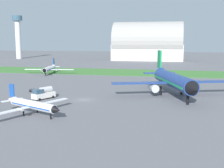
% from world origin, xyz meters
% --- Properties ---
extents(ground_plane, '(600.00, 600.00, 0.00)m').
position_xyz_m(ground_plane, '(0.00, 0.00, 0.00)').
color(ground_plane, slate).
extents(grass_taxiway_strip, '(360.00, 28.00, 0.08)m').
position_xyz_m(grass_taxiway_strip, '(0.00, 66.56, 0.04)').
color(grass_taxiway_strip, '#3D7533').
rests_on(grass_taxiway_strip, ground_plane).
extents(airplane_midfield_jet, '(34.61, 34.30, 12.63)m').
position_xyz_m(airplane_midfield_jet, '(23.63, 10.86, 4.55)').
color(airplane_midfield_jet, navy).
rests_on(airplane_midfield_jet, ground_plane).
extents(airplane_foreground_turboprop, '(16.69, 19.21, 6.17)m').
position_xyz_m(airplane_foreground_turboprop, '(-6.40, -17.34, 2.26)').
color(airplane_foreground_turboprop, white).
rests_on(airplane_foreground_turboprop, ground_plane).
extents(airplane_taxiing_turboprop, '(23.42, 20.12, 7.03)m').
position_xyz_m(airplane_taxiing_turboprop, '(-33.23, 52.46, 2.57)').
color(airplane_taxiing_turboprop, white).
rests_on(airplane_taxiing_turboprop, ground_plane).
extents(baggage_cart_near_gate, '(2.95, 2.81, 0.90)m').
position_xyz_m(baggage_cart_near_gate, '(-18.79, 7.77, 0.57)').
color(baggage_cart_near_gate, '#2D333D').
rests_on(baggage_cart_near_gate, ground_plane).
extents(fuel_truck_midfield, '(5.16, 6.87, 3.29)m').
position_xyz_m(fuel_truck_midfield, '(-11.31, -1.14, 1.58)').
color(fuel_truck_midfield, white).
rests_on(fuel_truck_midfield, ground_plane).
extents(hangar_distant, '(53.43, 29.13, 29.46)m').
position_xyz_m(hangar_distant, '(4.69, 152.41, 12.44)').
color(hangar_distant, '#BCB7B2').
rests_on(hangar_distant, ground_plane).
extents(control_tower, '(8.00, 8.00, 35.24)m').
position_xyz_m(control_tower, '(-102.17, 146.77, 20.86)').
color(control_tower, silver).
rests_on(control_tower, ground_plane).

